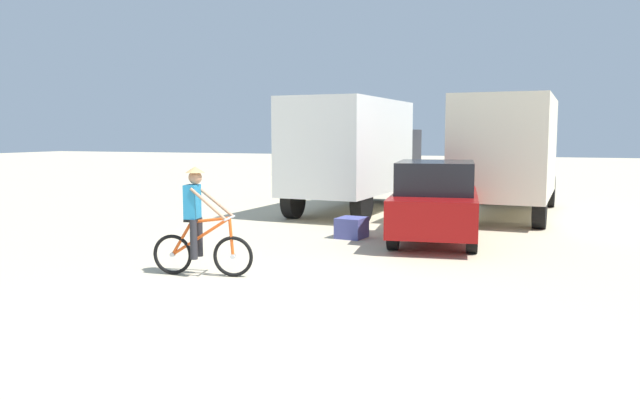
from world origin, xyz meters
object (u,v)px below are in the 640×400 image
at_px(box_truck_white_box, 356,150).
at_px(cyclist_orange_shirt, 199,225).
at_px(supply_crate, 352,228).
at_px(box_truck_cream_rv, 509,151).
at_px(sedan_parked, 435,201).

bearing_deg(box_truck_white_box, cyclist_orange_shirt, -88.82).
relative_size(cyclist_orange_shirt, supply_crate, 2.80).
distance_m(box_truck_cream_rv, cyclist_orange_shirt, 10.72).
bearing_deg(sedan_parked, box_truck_cream_rv, 76.82).
height_order(box_truck_cream_rv, sedan_parked, box_truck_cream_rv).
bearing_deg(supply_crate, box_truck_white_box, 106.43).
xyz_separation_m(box_truck_cream_rv, supply_crate, (-3.02, -5.30, -1.64)).
relative_size(box_truck_white_box, box_truck_cream_rv, 1.01).
relative_size(box_truck_white_box, supply_crate, 10.56).
height_order(box_truck_white_box, cyclist_orange_shirt, box_truck_white_box).
distance_m(box_truck_white_box, box_truck_cream_rv, 4.46).
relative_size(box_truck_cream_rv, sedan_parked, 1.55).
height_order(box_truck_cream_rv, cyclist_orange_shirt, box_truck_cream_rv).
height_order(cyclist_orange_shirt, supply_crate, cyclist_orange_shirt).
xyz_separation_m(box_truck_white_box, sedan_parked, (3.25, -4.50, -0.99)).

